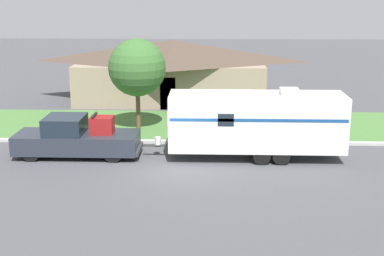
# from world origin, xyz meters

# --- Properties ---
(ground_plane) EXTENTS (120.00, 120.00, 0.00)m
(ground_plane) POSITION_xyz_m (0.00, 0.00, 0.00)
(ground_plane) COLOR #47474C
(curb_strip) EXTENTS (80.00, 0.30, 0.14)m
(curb_strip) POSITION_xyz_m (0.00, 3.75, 0.07)
(curb_strip) COLOR #ADADA8
(curb_strip) RESTS_ON ground_plane
(lawn_strip) EXTENTS (80.00, 7.00, 0.03)m
(lawn_strip) POSITION_xyz_m (0.00, 7.40, 0.01)
(lawn_strip) COLOR #477538
(lawn_strip) RESTS_ON ground_plane
(house_across_street) EXTENTS (13.61, 6.81, 4.17)m
(house_across_street) POSITION_xyz_m (-1.26, 14.48, 2.16)
(house_across_street) COLOR gray
(house_across_street) RESTS_ON ground_plane
(pickup_truck) EXTENTS (5.80, 2.06, 2.02)m
(pickup_truck) POSITION_xyz_m (-4.74, 1.47, 0.85)
(pickup_truck) COLOR black
(pickup_truck) RESTS_ON ground_plane
(travel_trailer) EXTENTS (9.16, 2.23, 3.28)m
(travel_trailer) POSITION_xyz_m (3.59, 1.47, 1.73)
(travel_trailer) COLOR black
(travel_trailer) RESTS_ON ground_plane
(mailbox) EXTENTS (0.48, 0.20, 1.31)m
(mailbox) POSITION_xyz_m (6.50, 4.64, 1.00)
(mailbox) COLOR brown
(mailbox) RESTS_ON ground_plane
(tree_in_yard) EXTENTS (3.12, 3.12, 5.02)m
(tree_in_yard) POSITION_xyz_m (-2.50, 6.39, 3.44)
(tree_in_yard) COLOR brown
(tree_in_yard) RESTS_ON ground_plane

